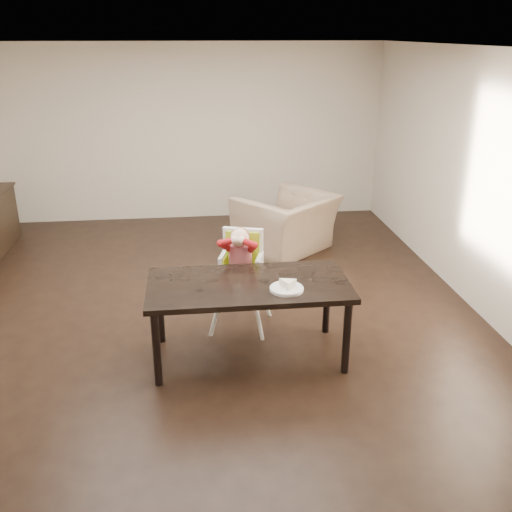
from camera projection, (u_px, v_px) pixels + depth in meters
The scene contains 6 objects.
ground at pixel (199, 315), 6.12m from camera, with size 7.00×7.00×0.00m, color black.
room_walls at pixel (191, 141), 5.43m from camera, with size 6.02×7.02×2.71m.
dining_table at pixel (249, 291), 5.10m from camera, with size 1.80×0.90×0.75m.
high_chair at pixel (241, 257), 5.65m from camera, with size 0.55×0.55×1.06m.
plate at pixel (287, 287), 4.92m from camera, with size 0.39×0.39×0.08m.
armchair at pixel (286, 214), 7.73m from camera, with size 1.20×0.78×1.05m, color #997D61.
Camera 1 is at (-0.03, -5.49, 2.84)m, focal length 40.00 mm.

